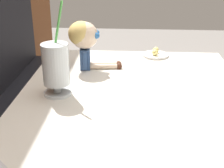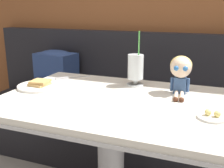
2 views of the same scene
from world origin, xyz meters
TOP-DOWN VIEW (x-y plane):
  - wood_panel_wall at (0.00, 1.05)m, footprint 4.40×0.08m
  - booth_bench at (0.00, 0.81)m, footprint 2.60×0.48m
  - diner_table at (0.00, 0.18)m, footprint 1.11×0.81m
  - toast_plate at (-0.44, 0.21)m, footprint 0.25×0.25m
  - milkshake_glass at (0.05, 0.44)m, footprint 0.10×0.10m
  - butter_saucer at (0.48, 0.08)m, footprint 0.12×0.12m
  - butter_knife at (-0.40, 0.44)m, footprint 0.17×0.18m
  - seated_doll at (0.31, 0.38)m, footprint 0.12×0.22m
  - backpack at (-0.70, 0.78)m, footprint 0.32×0.28m

SIDE VIEW (x-z plane):
  - booth_bench at x=0.00m, z-range -0.17..0.83m
  - diner_table at x=0.00m, z-range 0.17..0.91m
  - backpack at x=-0.70m, z-range 0.46..0.86m
  - butter_knife at x=-0.40m, z-range 0.74..0.75m
  - butter_saucer at x=0.48m, z-range 0.73..0.77m
  - toast_plate at x=-0.44m, z-range 0.73..0.77m
  - milkshake_glass at x=0.05m, z-range 0.68..1.00m
  - seated_doll at x=0.31m, z-range 0.77..0.97m
  - wood_panel_wall at x=0.00m, z-range 0.00..2.40m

